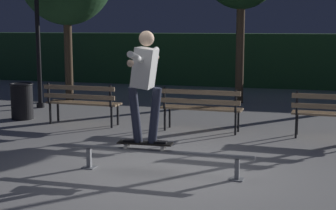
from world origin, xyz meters
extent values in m
plane|color=#ADAAA8|center=(0.00, 0.00, 0.00)|extent=(90.00, 90.00, 0.00)
cube|color=#2D5B33|center=(0.00, 10.87, 0.90)|extent=(24.00, 1.20, 1.80)
cylinder|color=gray|center=(0.00, -0.08, 0.31)|extent=(2.64, 0.06, 0.06)
cube|color=gray|center=(-1.08, -0.08, 0.14)|extent=(0.06, 0.06, 0.28)
cube|color=gray|center=(-1.08, -0.08, 0.01)|extent=(0.18, 0.18, 0.01)
cube|color=gray|center=(1.08, -0.08, 0.14)|extent=(0.06, 0.06, 0.28)
cube|color=gray|center=(1.08, -0.08, 0.01)|extent=(0.18, 0.18, 0.01)
cube|color=black|center=(-0.22, -0.08, 0.42)|extent=(0.79, 0.24, 0.02)
cube|color=black|center=(-0.22, -0.08, 0.43)|extent=(0.77, 0.23, 0.00)
cube|color=#9E9EA3|center=(0.05, -0.07, 0.41)|extent=(0.06, 0.17, 0.02)
cube|color=#9E9EA3|center=(-0.48, -0.09, 0.41)|extent=(0.06, 0.17, 0.02)
cylinder|color=beige|center=(0.05, -0.15, 0.37)|extent=(0.05, 0.03, 0.05)
cylinder|color=beige|center=(0.04, 0.01, 0.37)|extent=(0.05, 0.03, 0.05)
cylinder|color=beige|center=(-0.48, -0.17, 0.37)|extent=(0.05, 0.03, 0.05)
cylinder|color=beige|center=(-0.49, -0.01, 0.37)|extent=(0.05, 0.03, 0.05)
cube|color=black|center=(-0.04, -0.07, 0.45)|extent=(0.26, 0.11, 0.03)
cube|color=black|center=(-0.40, -0.09, 0.45)|extent=(0.26, 0.11, 0.03)
cylinder|color=#282D42|center=(-0.08, -0.07, 0.82)|extent=(0.21, 0.13, 0.79)
cylinder|color=#282D42|center=(-0.36, -0.09, 0.82)|extent=(0.21, 0.13, 0.79)
cube|color=silver|center=(-0.22, -0.08, 1.48)|extent=(0.35, 0.38, 0.57)
cylinder|color=silver|center=(-0.20, -0.46, 1.64)|extent=(0.11, 0.61, 0.21)
cylinder|color=silver|center=(-0.24, 0.30, 1.64)|extent=(0.11, 0.61, 0.21)
sphere|color=beige|center=(-0.18, -0.74, 1.59)|extent=(0.09, 0.09, 0.09)
sphere|color=beige|center=(-0.25, 0.58, 1.59)|extent=(0.09, 0.09, 0.09)
sphere|color=beige|center=(-0.19, -0.08, 1.88)|extent=(0.21, 0.21, 0.21)
cube|color=black|center=(-1.86, 3.06, 0.22)|extent=(0.04, 0.04, 0.44)
cube|color=black|center=(-1.87, 2.74, 0.22)|extent=(0.04, 0.04, 0.44)
cube|color=black|center=(-1.87, 2.70, 0.66)|extent=(0.04, 0.04, 0.44)
cube|color=black|center=(-3.27, 3.11, 0.22)|extent=(0.04, 0.04, 0.44)
cube|color=black|center=(-3.28, 2.79, 0.22)|extent=(0.04, 0.04, 0.44)
cube|color=black|center=(-3.28, 2.75, 0.66)|extent=(0.04, 0.04, 0.44)
cube|color=#A38460|center=(-2.56, 3.06, 0.46)|extent=(1.60, 0.14, 0.04)
cube|color=#A38460|center=(-2.57, 2.92, 0.46)|extent=(1.60, 0.14, 0.04)
cube|color=#A38460|center=(-2.57, 2.78, 0.46)|extent=(1.60, 0.14, 0.04)
cube|color=#A38460|center=(-2.57, 2.71, 0.62)|extent=(1.60, 0.09, 0.09)
cube|color=#A38460|center=(-2.57, 2.71, 0.80)|extent=(1.60, 0.09, 0.09)
cube|color=black|center=(0.66, 3.06, 0.22)|extent=(0.04, 0.04, 0.44)
cube|color=black|center=(0.65, 2.74, 0.22)|extent=(0.04, 0.04, 0.44)
cube|color=black|center=(0.65, 2.70, 0.66)|extent=(0.04, 0.04, 0.44)
cube|color=black|center=(-0.74, 3.11, 0.22)|extent=(0.04, 0.04, 0.44)
cube|color=black|center=(-0.75, 2.79, 0.22)|extent=(0.04, 0.04, 0.44)
cube|color=black|center=(-0.76, 2.75, 0.66)|extent=(0.04, 0.04, 0.44)
cube|color=#A38460|center=(-0.04, 3.06, 0.46)|extent=(1.60, 0.14, 0.04)
cube|color=#A38460|center=(-0.05, 2.92, 0.46)|extent=(1.60, 0.14, 0.04)
cube|color=#A38460|center=(-0.05, 2.78, 0.46)|extent=(1.60, 0.14, 0.04)
cube|color=#A38460|center=(-0.05, 2.71, 0.62)|extent=(1.60, 0.09, 0.09)
cube|color=#A38460|center=(-0.05, 2.71, 0.80)|extent=(1.60, 0.09, 0.09)
cube|color=black|center=(1.78, 3.11, 0.22)|extent=(0.04, 0.04, 0.44)
cube|color=black|center=(1.77, 2.79, 0.22)|extent=(0.04, 0.04, 0.44)
cube|color=black|center=(1.77, 2.75, 0.66)|extent=(0.04, 0.04, 0.44)
cylinder|color=brown|center=(-4.47, 6.05, 1.20)|extent=(0.22, 0.22, 2.40)
cylinder|color=brown|center=(0.15, 6.87, 1.38)|extent=(0.22, 0.22, 2.76)
cylinder|color=black|center=(-4.60, 4.69, 1.80)|extent=(0.11, 0.11, 3.60)
cylinder|color=black|center=(-4.60, 4.69, 0.06)|extent=(0.20, 0.20, 0.12)
cylinder|color=black|center=(-4.16, 3.14, 0.39)|extent=(0.48, 0.48, 0.78)
torus|color=black|center=(-4.16, 3.14, 0.78)|extent=(0.52, 0.52, 0.04)
camera|label=1|loc=(1.97, -6.66, 2.05)|focal=54.03mm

